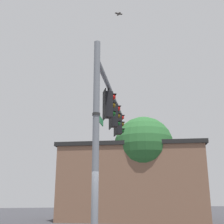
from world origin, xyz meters
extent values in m
cylinder|color=slate|center=(0.00, 0.00, 3.37)|extent=(0.20, 0.20, 6.74)
cylinder|color=slate|center=(-3.22, 1.23, 6.09)|extent=(6.51, 2.62, 0.17)
cylinder|color=black|center=(-2.26, 0.86, 5.91)|extent=(0.08, 0.08, 0.18)
cube|color=black|center=(-2.26, 0.86, 5.30)|extent=(0.36, 0.30, 1.05)
sphere|color=red|center=(-2.26, 1.05, 5.65)|extent=(0.22, 0.22, 0.22)
cube|color=black|center=(-2.26, 1.07, 5.75)|extent=(0.24, 0.20, 0.03)
sphere|color=brown|center=(-2.26, 1.05, 5.30)|extent=(0.22, 0.22, 0.22)
cube|color=black|center=(-2.26, 1.07, 5.40)|extent=(0.24, 0.20, 0.03)
sphere|color=#0F4C19|center=(-2.26, 1.05, 4.95)|extent=(0.22, 0.22, 0.22)
cube|color=black|center=(-2.26, 1.07, 5.05)|extent=(0.24, 0.20, 0.03)
cube|color=black|center=(-2.26, 0.69, 5.30)|extent=(0.54, 0.03, 1.22)
cylinder|color=black|center=(-3.77, 1.44, 5.91)|extent=(0.08, 0.08, 0.18)
cube|color=black|center=(-3.77, 1.44, 5.30)|extent=(0.36, 0.30, 1.05)
sphere|color=red|center=(-3.77, 1.63, 5.65)|extent=(0.22, 0.22, 0.22)
cube|color=black|center=(-3.77, 1.65, 5.75)|extent=(0.24, 0.20, 0.03)
sphere|color=brown|center=(-3.77, 1.63, 5.30)|extent=(0.22, 0.22, 0.22)
cube|color=black|center=(-3.77, 1.65, 5.40)|extent=(0.24, 0.20, 0.03)
sphere|color=#0F4C19|center=(-3.77, 1.63, 4.95)|extent=(0.22, 0.22, 0.22)
cube|color=black|center=(-3.77, 1.65, 5.05)|extent=(0.24, 0.20, 0.03)
cube|color=black|center=(-3.77, 1.27, 5.30)|extent=(0.54, 0.03, 1.22)
cylinder|color=black|center=(-5.29, 2.02, 5.91)|extent=(0.08, 0.08, 0.18)
cube|color=black|center=(-5.29, 2.02, 5.30)|extent=(0.36, 0.30, 1.05)
sphere|color=red|center=(-5.29, 2.21, 5.65)|extent=(0.22, 0.22, 0.22)
cube|color=black|center=(-5.29, 2.23, 5.75)|extent=(0.24, 0.20, 0.03)
sphere|color=brown|center=(-5.29, 2.21, 5.30)|extent=(0.22, 0.22, 0.22)
cube|color=black|center=(-5.29, 2.23, 5.40)|extent=(0.24, 0.20, 0.03)
sphere|color=#0F4C19|center=(-5.29, 2.21, 4.95)|extent=(0.22, 0.22, 0.22)
cube|color=black|center=(-5.29, 2.23, 5.05)|extent=(0.24, 0.20, 0.03)
cube|color=black|center=(-5.29, 1.85, 5.30)|extent=(0.54, 0.03, 1.22)
cube|color=#147238|center=(-0.61, 0.23, 4.24)|extent=(1.01, 0.41, 0.22)
cube|color=white|center=(-0.61, 0.22, 4.24)|extent=(1.00, 0.39, 0.04)
cylinder|color=#262626|center=(0.00, 0.00, 4.24)|extent=(0.24, 0.24, 0.08)
ellipsoid|color=#4C4742|center=(-2.77, 1.44, 9.91)|extent=(0.31, 0.20, 0.09)
cube|color=#4C4742|center=(-2.77, 1.46, 9.92)|extent=(0.20, 0.35, 0.07)
cube|color=#4C4742|center=(-2.76, 1.42, 9.92)|extent=(0.20, 0.35, 0.07)
cube|color=brown|center=(-13.76, 5.19, 2.67)|extent=(8.63, 11.78, 5.34)
cube|color=black|center=(-16.48, 6.22, 2.94)|extent=(4.31, 9.30, 0.30)
cube|color=black|center=(-13.76, 5.19, 5.49)|extent=(8.98, 12.25, 0.30)
cylinder|color=#4C3823|center=(-12.57, 5.83, 1.94)|extent=(0.32, 0.32, 3.88)
sphere|color=#28602D|center=(-12.57, 5.83, 5.47)|extent=(4.55, 4.55, 4.55)
camera|label=1|loc=(8.53, -1.42, 1.83)|focal=46.60mm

